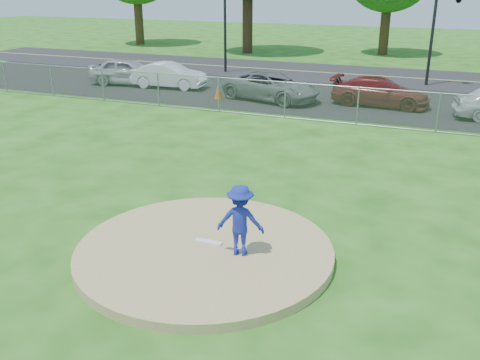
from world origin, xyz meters
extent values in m
plane|color=#1D5412|center=(0.00, 10.00, 0.00)|extent=(120.00, 120.00, 0.00)
cylinder|color=tan|center=(0.00, 0.00, 0.10)|extent=(5.40, 5.40, 0.20)
cube|color=white|center=(0.00, 0.20, 0.22)|extent=(0.60, 0.15, 0.04)
cube|color=gray|center=(0.00, 12.00, 0.75)|extent=(40.00, 0.06, 1.50)
cube|color=black|center=(0.00, 16.50, 0.01)|extent=(50.00, 8.00, 0.01)
cube|color=black|center=(0.00, 24.00, 0.00)|extent=(60.00, 7.00, 0.01)
cylinder|color=#3A2915|center=(-22.00, 33.00, 2.10)|extent=(0.74, 0.74, 4.20)
cylinder|color=#332012|center=(-11.00, 31.00, 2.45)|extent=(0.78, 0.78, 4.90)
cylinder|color=#392714|center=(-1.00, 34.00, 1.92)|extent=(0.72, 0.72, 3.85)
cylinder|color=black|center=(-9.00, 22.00, 2.80)|extent=(0.16, 0.16, 5.60)
cylinder|color=black|center=(3.00, 22.00, 2.80)|extent=(0.16, 0.16, 5.60)
imported|color=navy|center=(0.80, 0.02, 0.94)|extent=(1.05, 0.73, 1.49)
cone|color=#DC590B|center=(-6.12, 14.46, 0.39)|extent=(0.39, 0.39, 0.76)
imported|color=#A4A4A9|center=(-12.20, 15.99, 0.73)|extent=(4.45, 2.39, 1.44)
imported|color=white|center=(-9.68, 16.03, 0.66)|extent=(4.07, 1.68, 1.31)
imported|color=slate|center=(-3.65, 15.11, 0.67)|extent=(5.13, 3.34, 1.31)
imported|color=maroon|center=(1.35, 15.80, 0.65)|extent=(4.50, 2.03, 1.28)
camera|label=1|loc=(4.40, -8.99, 5.47)|focal=40.00mm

